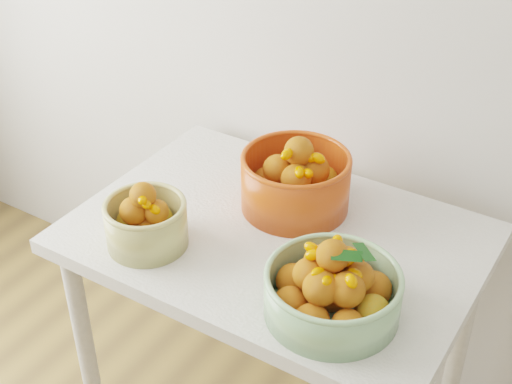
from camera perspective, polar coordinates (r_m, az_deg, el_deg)
table at (r=1.84m, az=1.55°, el=-5.62°), size 1.00×0.70×0.75m
bowl_cream at (r=1.73m, az=-8.81°, el=-2.37°), size 0.25×0.25×0.17m
bowl_green at (r=1.53m, az=6.15°, el=-7.77°), size 0.35×0.35×0.19m
bowl_orange at (r=1.83m, az=3.24°, el=0.95°), size 0.29×0.29×0.20m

